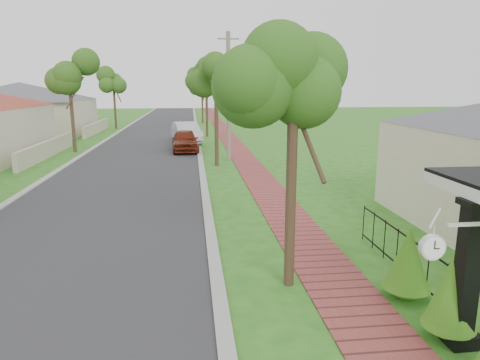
{
  "coord_description": "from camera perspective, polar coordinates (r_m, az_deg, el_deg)",
  "views": [
    {
      "loc": [
        0.17,
        -6.97,
        4.23
      ],
      "look_at": [
        1.57,
        5.41,
        1.5
      ],
      "focal_mm": 32.0,
      "sensor_mm": 36.0,
      "label": 1
    }
  ],
  "objects": [
    {
      "name": "ground",
      "position": [
        8.16,
        -7.11,
        -18.99
      ],
      "size": [
        160.0,
        160.0,
        0.0
      ],
      "primitive_type": "plane",
      "color": "#296618",
      "rests_on": "ground"
    },
    {
      "name": "road",
      "position": [
        27.49,
        -13.02,
        3.2
      ],
      "size": [
        7.0,
        120.0,
        0.02
      ],
      "primitive_type": "cube",
      "color": "#28282B",
      "rests_on": "ground"
    },
    {
      "name": "kerb_right",
      "position": [
        27.31,
        -5.38,
        3.4
      ],
      "size": [
        0.3,
        120.0,
        0.1
      ],
      "primitive_type": "cube",
      "color": "#9E9E99",
      "rests_on": "ground"
    },
    {
      "name": "kerb_left",
      "position": [
        28.14,
        -20.43,
        2.94
      ],
      "size": [
        0.3,
        120.0,
        0.1
      ],
      "primitive_type": "cube",
      "color": "#9E9E99",
      "rests_on": "ground"
    },
    {
      "name": "sidewalk",
      "position": [
        27.48,
        0.05,
        3.51
      ],
      "size": [
        1.5,
        120.0,
        0.03
      ],
      "primitive_type": "cube",
      "color": "brown",
      "rests_on": "ground"
    },
    {
      "name": "porch_post",
      "position": [
        8.03,
        27.92,
        -11.96
      ],
      "size": [
        0.48,
        0.48,
        2.52
      ],
      "color": "black",
      "rests_on": "ground"
    },
    {
      "name": "picket_fence",
      "position": [
        9.2,
        25.85,
        -12.66
      ],
      "size": [
        0.03,
        8.02,
        1.0
      ],
      "color": "black",
      "rests_on": "ground"
    },
    {
      "name": "street_trees",
      "position": [
        33.95,
        -11.9,
        12.63
      ],
      "size": [
        10.7,
        37.65,
        5.89
      ],
      "color": "#382619",
      "rests_on": "ground"
    },
    {
      "name": "hedge_row",
      "position": [
        7.71,
        29.35,
        -15.47
      ],
      "size": [
        0.93,
        5.03,
        1.98
      ],
      "color": "#2F6B15",
      "rests_on": "ground"
    },
    {
      "name": "far_house_grey",
      "position": [
        43.72,
        -27.04,
        8.57
      ],
      "size": [
        15.56,
        15.56,
        4.6
      ],
      "color": "beige",
      "rests_on": "ground"
    },
    {
      "name": "parked_car_red",
      "position": [
        28.69,
        -7.33,
        5.23
      ],
      "size": [
        1.88,
        4.26,
        1.43
      ],
      "primitive_type": "imported",
      "rotation": [
        0.0,
        0.0,
        0.05
      ],
      "color": "maroon",
      "rests_on": "ground"
    },
    {
      "name": "parked_car_white",
      "position": [
        32.64,
        -7.12,
        6.23
      ],
      "size": [
        2.54,
        5.02,
        1.58
      ],
      "primitive_type": "imported",
      "rotation": [
        0.0,
        0.0,
        0.19
      ],
      "color": "silver",
      "rests_on": "ground"
    },
    {
      "name": "near_tree",
      "position": [
        8.71,
        7.16,
        11.78
      ],
      "size": [
        2.04,
        2.04,
        5.23
      ],
      "color": "#382619",
      "rests_on": "ground"
    },
    {
      "name": "utility_pole",
      "position": [
        24.71,
        -1.54,
        11.04
      ],
      "size": [
        1.2,
        0.24,
        7.2
      ],
      "color": "gray",
      "rests_on": "ground"
    },
    {
      "name": "station_clock",
      "position": [
        6.98,
        24.58,
        -7.91
      ],
      "size": [
        1.05,
        0.13,
        0.55
      ],
      "color": "white",
      "rests_on": "ground"
    }
  ]
}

